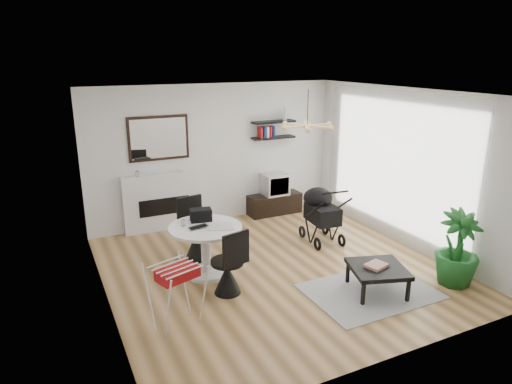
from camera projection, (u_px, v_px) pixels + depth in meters
name	position (u px, v px, depth m)	size (l,w,h in m)	color
floor	(275.00, 268.00, 7.13)	(5.00, 5.00, 0.00)	olive
ceiling	(277.00, 93.00, 6.36)	(5.00, 5.00, 0.00)	white
wall_back	(215.00, 154.00, 8.90)	(5.00, 5.00, 0.00)	white
wall_left	(100.00, 210.00, 5.70)	(5.00, 5.00, 0.00)	white
wall_right	(405.00, 168.00, 7.79)	(5.00, 5.00, 0.00)	white
sheer_curtain	(392.00, 166.00, 7.92)	(0.04, 3.60, 2.60)	white
fireplace	(163.00, 195.00, 8.56)	(1.50, 0.17, 2.16)	white
shelf_lower	(273.00, 138.00, 9.22)	(0.90, 0.25, 0.04)	black
shelf_upper	(274.00, 122.00, 9.13)	(0.90, 0.25, 0.04)	black
pendant_lamp	(307.00, 126.00, 7.07)	(0.90, 0.90, 0.10)	#E2C076
tv_console	(274.00, 204.00, 9.56)	(1.13, 0.40, 0.42)	black
crt_tv	(275.00, 184.00, 9.43)	(0.51, 0.44, 0.44)	silver
dining_table	(206.00, 243.00, 6.77)	(1.09, 1.09, 0.79)	white
laptop	(200.00, 228.00, 6.59)	(0.29, 0.19, 0.02)	black
black_bag	(201.00, 215.00, 6.88)	(0.32, 0.19, 0.19)	black
newspaper	(220.00, 226.00, 6.67)	(0.38, 0.31, 0.01)	white
drinking_glass	(183.00, 223.00, 6.70)	(0.06, 0.06, 0.10)	white
chair_far	(196.00, 240.00, 7.42)	(0.49, 0.51, 1.01)	black
chair_near	(228.00, 273.00, 6.31)	(0.49, 0.50, 0.97)	black
drying_rack	(177.00, 295.00, 5.49)	(0.68, 0.66, 0.83)	white
stroller	(321.00, 216.00, 8.11)	(0.61, 0.90, 1.06)	black
rug	(370.00, 291.00, 6.44)	(1.75, 1.27, 0.01)	#9B9B9B
coffee_table	(378.00, 270.00, 6.33)	(0.93, 0.93, 0.38)	black
magazines	(376.00, 265.00, 6.32)	(0.29, 0.23, 0.04)	#C13930
potted_plant	(457.00, 248.00, 6.52)	(0.62, 0.62, 1.11)	#1A5C1F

